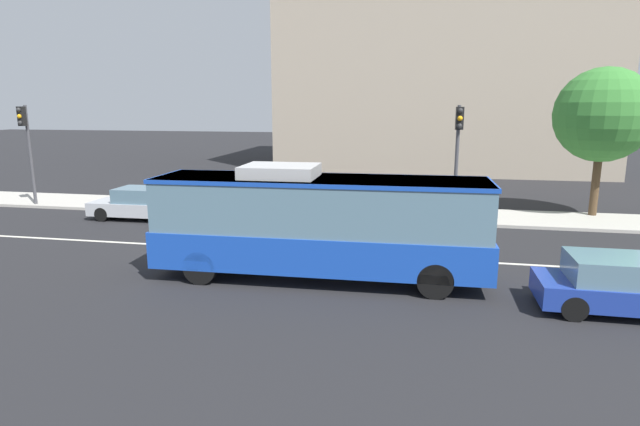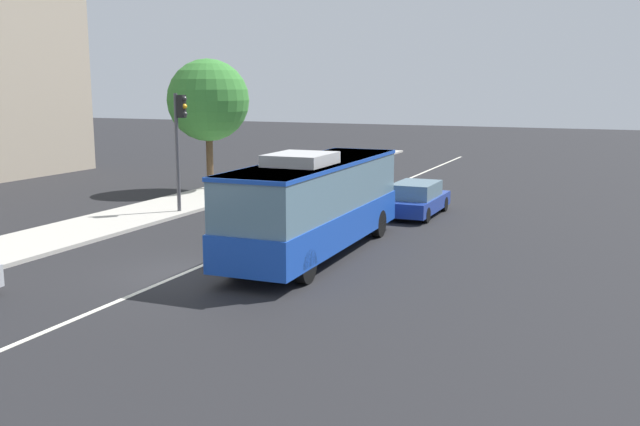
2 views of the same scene
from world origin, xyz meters
name	(u,v)px [view 2 (image 2 of 2)]	position (x,y,z in m)	size (l,w,h in m)	color
ground_plane	(186,273)	(0.00, 0.00, 0.00)	(160.00, 160.00, 0.00)	black
sidewalk_kerb	(9,249)	(0.00, 7.09, 0.07)	(80.00, 3.52, 0.14)	#B2ADA3
lane_centre_line	(186,272)	(0.00, 0.00, 0.01)	(76.00, 0.16, 0.01)	silver
transit_bus	(315,200)	(3.71, -2.61, 1.81)	(10.05, 2.69, 3.46)	#1947B7
sedan_blue	(417,199)	(11.90, -3.77, 0.72)	(4.51, 1.84, 1.46)	#1E3899
traffic_light_near_corner	(180,132)	(8.19, 5.69, 3.56)	(0.33, 0.62, 5.20)	#47474C
street_tree_kerbside_left	(208,100)	(14.66, 8.31, 4.75)	(4.26, 4.26, 6.90)	#4C3823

